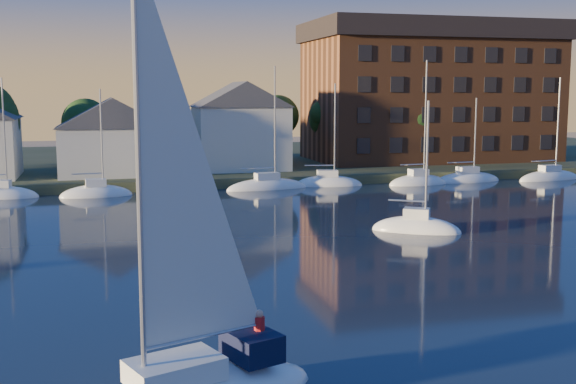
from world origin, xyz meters
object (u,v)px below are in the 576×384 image
object	(u,v)px
clubhouse_east	(240,125)
drifting_sailboat_right	(416,230)
clubhouse_centre	(113,135)
condo_block	(429,91)

from	to	relation	value
clubhouse_east	drifting_sailboat_right	xyz separation A→B (m)	(5.62, -34.34, -5.90)
clubhouse_centre	clubhouse_east	xyz separation A→B (m)	(14.00, 2.00, 0.87)
clubhouse_centre	clubhouse_east	world-z (taller)	clubhouse_east
clubhouse_centre	clubhouse_east	bearing A→B (deg)	8.13
drifting_sailboat_right	condo_block	bearing A→B (deg)	95.28
condo_block	clubhouse_centre	bearing A→B (deg)	-168.76
clubhouse_centre	drifting_sailboat_right	xyz separation A→B (m)	(19.62, -32.34, -5.04)
condo_block	clubhouse_east	bearing A→B (deg)	-167.11
condo_block	drifting_sailboat_right	xyz separation A→B (m)	(-20.38, -40.29, -9.69)
clubhouse_centre	drifting_sailboat_right	distance (m)	38.16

